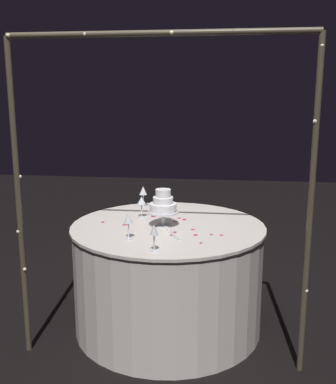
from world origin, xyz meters
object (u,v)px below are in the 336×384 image
(wine_glass_2, at_px, (154,232))
(wine_glass_1, at_px, (142,202))
(decorative_arch, at_px, (158,158))
(cake_knife, at_px, (171,232))
(tiered_cake, at_px, (163,205))
(wine_glass_0, at_px, (128,220))
(main_table, at_px, (168,276))
(wine_glass_3, at_px, (143,191))

(wine_glass_2, bearing_deg, wine_glass_1, -73.91)
(decorative_arch, relative_size, cake_knife, 7.40)
(tiered_cake, bearing_deg, wine_glass_2, 92.18)
(decorative_arch, height_order, wine_glass_0, decorative_arch)
(decorative_arch, height_order, main_table, decorative_arch)
(wine_glass_0, height_order, wine_glass_1, wine_glass_0)
(wine_glass_1, bearing_deg, main_table, 141.61)
(wine_glass_0, height_order, wine_glass_2, wine_glass_0)
(tiered_cake, bearing_deg, cake_knife, 115.56)
(tiered_cake, relative_size, cake_knife, 0.96)
(main_table, relative_size, wine_glass_2, 8.28)
(wine_glass_2, bearing_deg, tiered_cake, -87.82)
(tiered_cake, bearing_deg, wine_glass_1, -46.84)
(wine_glass_0, xyz_separation_m, wine_glass_3, (0.06, -0.88, -0.00))
(main_table, relative_size, wine_glass_0, 8.14)
(wine_glass_3, bearing_deg, wine_glass_2, 103.70)
(tiered_cake, xyz_separation_m, wine_glass_2, (-0.02, 0.54, -0.03))
(wine_glass_1, bearing_deg, wine_glass_0, 91.32)
(wine_glass_1, xyz_separation_m, cake_knife, (-0.27, 0.37, -0.12))
(tiered_cake, relative_size, wine_glass_0, 1.56)
(cake_knife, bearing_deg, decorative_arch, 79.93)
(wine_glass_3, bearing_deg, wine_glass_0, 94.20)
(decorative_arch, bearing_deg, wine_glass_0, -27.23)
(decorative_arch, relative_size, main_table, 1.48)
(main_table, relative_size, tiered_cake, 5.21)
(wine_glass_1, xyz_separation_m, wine_glass_2, (-0.21, 0.74, -0.00))
(wine_glass_3, bearing_deg, main_table, 117.66)
(decorative_arch, height_order, cake_knife, decorative_arch)
(main_table, height_order, wine_glass_2, wine_glass_2)
(main_table, height_order, wine_glass_1, wine_glass_1)
(wine_glass_1, relative_size, wine_glass_2, 0.96)
(cake_knife, bearing_deg, wine_glass_3, -65.78)
(wine_glass_0, distance_m, wine_glass_3, 0.88)
(main_table, distance_m, wine_glass_2, 0.76)
(main_table, height_order, wine_glass_0, wine_glass_0)
(wine_glass_3, bearing_deg, wine_glass_1, 98.47)
(wine_glass_2, height_order, cake_knife, wine_glass_2)
(wine_glass_1, bearing_deg, wine_glass_3, -81.53)
(decorative_arch, distance_m, tiered_cake, 0.58)
(main_table, distance_m, cake_knife, 0.44)
(main_table, xyz_separation_m, cake_knife, (-0.05, 0.19, 0.40))
(wine_glass_3, relative_size, cake_knife, 0.61)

